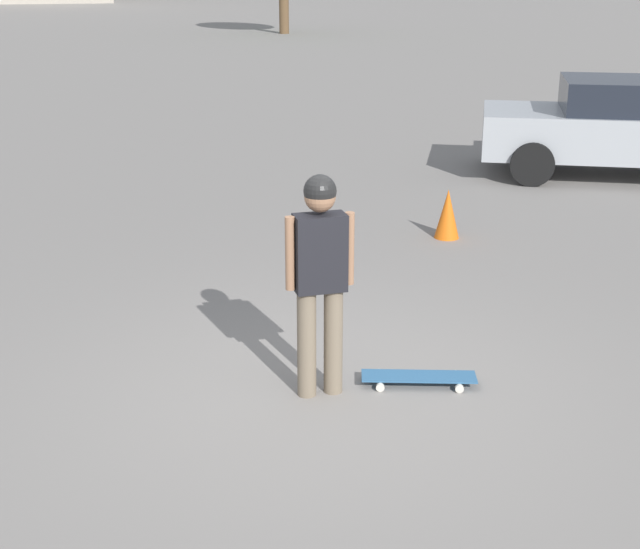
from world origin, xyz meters
The scene contains 5 objects.
ground_plane centered at (0.00, 0.00, 0.00)m, with size 220.00×220.00×0.00m, color gray.
person centered at (0.00, 0.00, 1.04)m, with size 0.25×0.54×1.77m.
skateboard centered at (-0.08, -0.81, 0.07)m, with size 0.50×0.95×0.08m.
car_parked_near centered at (6.21, -6.58, 0.80)m, with size 3.44×4.47×1.54m.
traffic_cone centered at (3.69, -2.66, 0.31)m, with size 0.31×0.31×0.62m.
Camera 1 is at (-6.15, 1.71, 3.22)m, focal length 50.00 mm.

